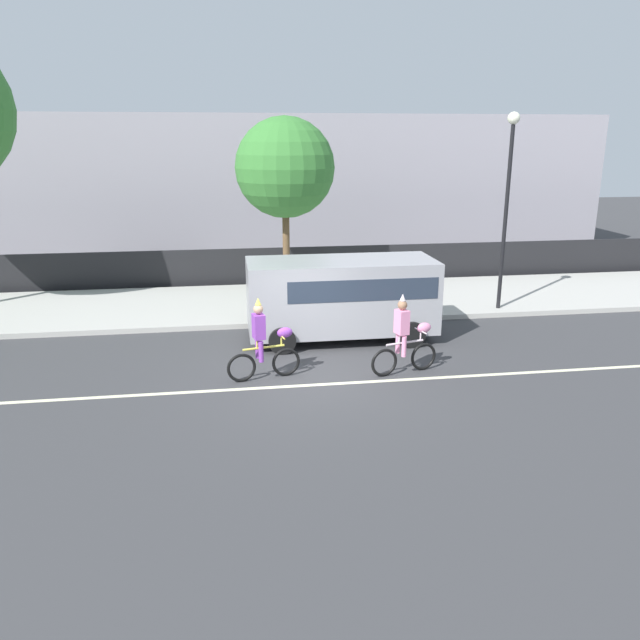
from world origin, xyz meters
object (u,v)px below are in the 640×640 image
Objects in this scene: parade_cyclist_pink at (405,339)px; street_lamp_post at (508,183)px; parked_van_grey at (344,293)px; parade_cyclist_purple at (264,344)px.

parade_cyclist_pink is 7.10m from street_lamp_post.
parade_cyclist_pink is at bearing -71.64° from parked_van_grey.
street_lamp_post is at bearing 46.66° from parade_cyclist_pink.
parade_cyclist_purple is at bearing -149.43° from street_lamp_post.
parade_cyclist_pink is 0.38× the size of parked_van_grey.
parked_van_grey is (2.32, 2.65, 0.44)m from parade_cyclist_purple.
street_lamp_post reaches higher than parade_cyclist_pink.
street_lamp_post reaches higher than parked_van_grey.
parade_cyclist_purple is 3.55m from parked_van_grey.
parade_cyclist_purple is 1.00× the size of parade_cyclist_pink.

